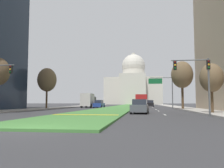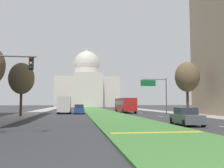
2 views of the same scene
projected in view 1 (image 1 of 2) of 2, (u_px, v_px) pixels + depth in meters
name	position (u px, v px, depth m)	size (l,w,h in m)	color
ground_plane	(126.00, 106.00, 69.97)	(266.06, 266.06, 0.00)	#333335
grass_median	(124.00, 106.00, 64.00)	(6.69, 108.84, 0.14)	#427A38
median_curb_nose	(85.00, 115.00, 21.06)	(6.02, 0.50, 0.04)	gold
lane_dashes_right	(154.00, 109.00, 45.97)	(0.16, 48.57, 0.01)	silver
sidewalk_left	(70.00, 107.00, 59.80)	(4.00, 108.84, 0.15)	#9E9991
sidewalk_right	(178.00, 107.00, 56.25)	(4.00, 108.84, 0.15)	#9E9991
capitol_building	(134.00, 86.00, 129.69)	(30.14, 28.19, 29.00)	beige
traffic_light_near_right	(199.00, 74.00, 20.62)	(3.34, 0.35, 5.20)	#515456
overhead_guide_sign	(164.00, 86.00, 47.79)	(4.92, 0.20, 6.50)	#515456
street_tree_right_near	(211.00, 78.00, 25.92)	(2.58, 2.58, 5.62)	#4C3823
street_tree_left_mid	(47.00, 80.00, 44.30)	(3.60, 3.60, 7.77)	#4C3823
street_tree_right_mid	(182.00, 75.00, 40.77)	(3.76, 3.76, 8.44)	#4C3823
sedan_lead_stopped	(140.00, 107.00, 26.55)	(2.12, 4.38, 1.62)	#4C5156
sedan_midblock	(99.00, 104.00, 51.88)	(2.02, 4.37, 1.73)	navy
sedan_distant	(150.00, 104.00, 63.12)	(2.13, 4.42, 1.80)	black
box_truck_delivery	(88.00, 100.00, 53.54)	(2.40, 6.40, 3.20)	black
city_bus	(141.00, 100.00, 54.97)	(2.62, 11.00, 2.95)	#B21E1E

